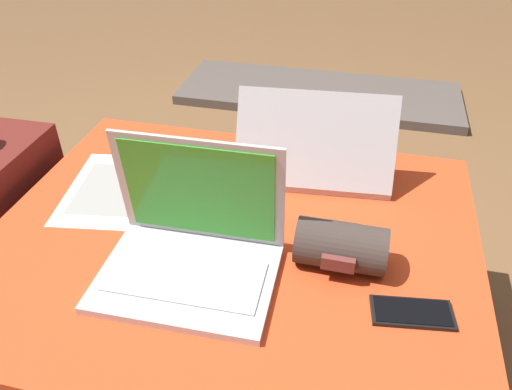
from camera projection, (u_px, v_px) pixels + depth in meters
ground_plane at (236, 359)px, 1.29m from camera, size 14.00×14.00×0.00m
ottoman at (234, 303)px, 1.17m from camera, size 1.01×0.83×0.43m
laptop_near at (191, 247)px, 0.93m from camera, size 0.33×0.25×0.25m
laptop_far at (314, 157)px, 1.20m from camera, size 0.38×0.26×0.21m
cell_phone at (412, 313)px, 0.87m from camera, size 0.15×0.08×0.01m
backpack at (10, 230)px, 1.35m from camera, size 0.25×0.32×0.56m
paper_sheet at (114, 189)px, 1.17m from camera, size 0.25×0.32×0.00m
wrist_brace at (341, 246)px, 0.95m from camera, size 0.17×0.12×0.09m
fireplace_hearth at (319, 93)px, 2.55m from camera, size 1.40×0.50×0.04m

